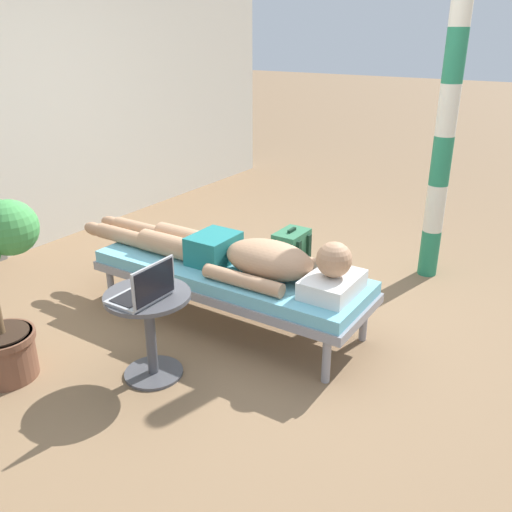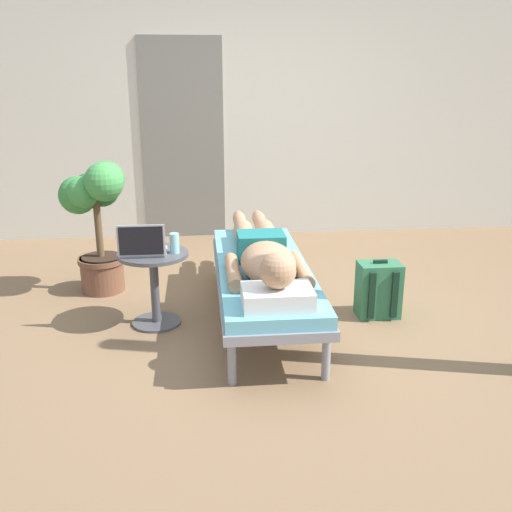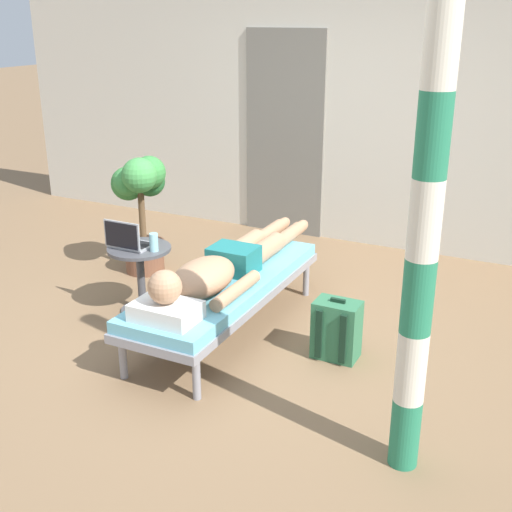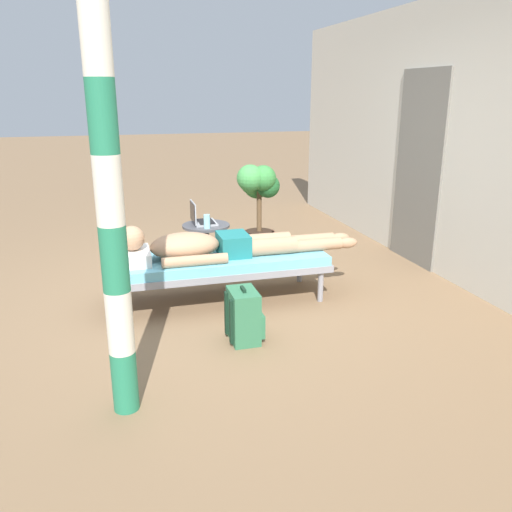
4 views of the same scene
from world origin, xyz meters
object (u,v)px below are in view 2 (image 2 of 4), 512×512
object	(u,v)px
person_reclining	(264,254)
laptop	(143,247)
potted_plant	(96,209)
side_table	(154,276)
lounge_chair	(263,274)
drink_glass	(174,243)
backpack	(378,290)

from	to	relation	value
person_reclining	laptop	xyz separation A→B (m)	(-0.81, 0.03, 0.07)
laptop	potted_plant	world-z (taller)	potted_plant
side_table	laptop	distance (m)	0.24
lounge_chair	drink_glass	size ratio (longest dim) A/B	14.06
potted_plant	drink_glass	bearing A→B (deg)	-48.61
side_table	laptop	bearing A→B (deg)	-139.48
lounge_chair	laptop	distance (m)	0.84
lounge_chair	potted_plant	bearing A→B (deg)	149.94
lounge_chair	person_reclining	size ratio (longest dim) A/B	0.88
laptop	drink_glass	size ratio (longest dim) A/B	2.28
lounge_chair	laptop	bearing A→B (deg)	-177.52
laptop	drink_glass	xyz separation A→B (m)	(0.21, 0.03, 0.01)
person_reclining	potted_plant	bearing A→B (deg)	147.63
person_reclining	drink_glass	size ratio (longest dim) A/B	15.93
lounge_chair	side_table	world-z (taller)	side_table
backpack	side_table	bearing A→B (deg)	179.52
laptop	drink_glass	world-z (taller)	laptop
lounge_chair	potted_plant	xyz separation A→B (m)	(-1.23, 0.71, 0.33)
side_table	drink_glass	xyz separation A→B (m)	(0.15, -0.02, 0.24)
backpack	potted_plant	distance (m)	2.23
laptop	backpack	xyz separation A→B (m)	(1.65, 0.04, -0.39)
potted_plant	backpack	bearing A→B (deg)	-18.89
lounge_chair	drink_glass	distance (m)	0.65
lounge_chair	backpack	distance (m)	0.85
lounge_chair	drink_glass	xyz separation A→B (m)	(-0.60, -0.00, 0.25)
side_table	drink_glass	size ratio (longest dim) A/B	3.84
side_table	potted_plant	size ratio (longest dim) A/B	0.49
lounge_chair	person_reclining	world-z (taller)	person_reclining
lounge_chair	person_reclining	xyz separation A→B (m)	(0.00, -0.07, 0.17)
drink_glass	backpack	xyz separation A→B (m)	(1.44, 0.00, -0.39)
backpack	lounge_chair	bearing A→B (deg)	-179.81
drink_glass	backpack	distance (m)	1.49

